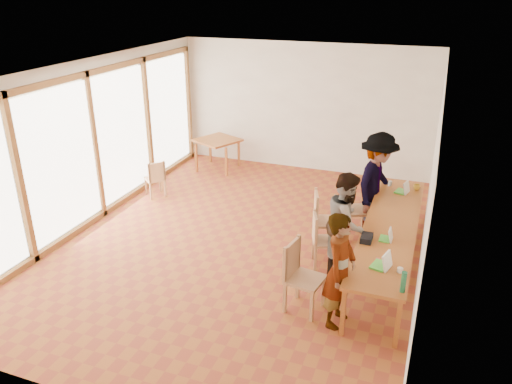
# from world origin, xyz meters

# --- Properties ---
(ground) EXTENTS (8.00, 8.00, 0.00)m
(ground) POSITION_xyz_m (0.00, 0.00, 0.00)
(ground) COLOR brown
(ground) RESTS_ON ground
(wall_back) EXTENTS (6.00, 0.10, 3.00)m
(wall_back) POSITION_xyz_m (0.00, 4.00, 1.50)
(wall_back) COLOR white
(wall_back) RESTS_ON ground
(wall_front) EXTENTS (6.00, 0.10, 3.00)m
(wall_front) POSITION_xyz_m (0.00, -4.00, 1.50)
(wall_front) COLOR white
(wall_front) RESTS_ON ground
(wall_right) EXTENTS (0.10, 8.00, 3.00)m
(wall_right) POSITION_xyz_m (3.00, 0.00, 1.50)
(wall_right) COLOR white
(wall_right) RESTS_ON ground
(window_wall) EXTENTS (0.10, 8.00, 3.00)m
(window_wall) POSITION_xyz_m (-2.96, 0.00, 1.50)
(window_wall) COLOR white
(window_wall) RESTS_ON ground
(ceiling) EXTENTS (6.00, 8.00, 0.04)m
(ceiling) POSITION_xyz_m (0.00, 0.00, 3.02)
(ceiling) COLOR white
(ceiling) RESTS_ON wall_back
(communal_table) EXTENTS (0.80, 4.00, 0.75)m
(communal_table) POSITION_xyz_m (2.50, -0.00, 0.70)
(communal_table) COLOR #AA5425
(communal_table) RESTS_ON ground
(side_table) EXTENTS (0.90, 0.90, 0.75)m
(side_table) POSITION_xyz_m (-1.92, 3.20, 0.67)
(side_table) COLOR #AA5425
(side_table) RESTS_ON ground
(chair_near) EXTENTS (0.55, 0.55, 0.54)m
(chair_near) POSITION_xyz_m (1.45, -1.56, 0.62)
(chair_near) COLOR tan
(chair_near) RESTS_ON ground
(chair_mid) EXTENTS (0.53, 0.53, 0.48)m
(chair_mid) POSITION_xyz_m (1.47, -0.34, 0.55)
(chair_mid) COLOR tan
(chair_mid) RESTS_ON ground
(chair_far) EXTENTS (0.59, 0.59, 0.54)m
(chair_far) POSITION_xyz_m (1.35, 0.26, 0.62)
(chair_far) COLOR tan
(chair_far) RESTS_ON ground
(chair_empty) EXTENTS (0.63, 0.63, 0.55)m
(chair_empty) POSITION_xyz_m (1.72, 0.86, 0.63)
(chair_empty) COLOR tan
(chair_empty) RESTS_ON ground
(chair_spare) EXTENTS (0.53, 0.53, 0.43)m
(chair_spare) POSITION_xyz_m (-2.43, 1.17, 0.49)
(chair_spare) COLOR tan
(chair_spare) RESTS_ON ground
(person_near) EXTENTS (0.47, 0.64, 1.61)m
(person_near) POSITION_xyz_m (2.04, -1.70, 0.81)
(person_near) COLOR gray
(person_near) RESTS_ON ground
(person_mid) EXTENTS (0.64, 0.81, 1.63)m
(person_mid) POSITION_xyz_m (1.86, -0.31, 0.82)
(person_mid) COLOR gray
(person_mid) RESTS_ON ground
(person_far) EXTENTS (0.94, 1.32, 1.86)m
(person_far) POSITION_xyz_m (2.10, 1.20, 0.93)
(person_far) COLOR gray
(person_far) RESTS_ON ground
(laptop_near) EXTENTS (0.29, 0.31, 0.23)m
(laptop_near) POSITION_xyz_m (2.54, -1.34, 0.81)
(laptop_near) COLOR #52D03F
(laptop_near) RESTS_ON communal_table
(laptop_mid) EXTENTS (0.19, 0.22, 0.18)m
(laptop_mid) POSITION_xyz_m (2.51, -0.54, 0.80)
(laptop_mid) COLOR #52D03F
(laptop_mid) RESTS_ON communal_table
(laptop_far) EXTENTS (0.27, 0.29, 0.21)m
(laptop_far) POSITION_xyz_m (2.57, 1.38, 0.81)
(laptop_far) COLOR #52D03F
(laptop_far) RESTS_ON communal_table
(yellow_mug) EXTENTS (0.14, 0.14, 0.10)m
(yellow_mug) POSITION_xyz_m (2.78, 1.60, 0.80)
(yellow_mug) COLOR yellow
(yellow_mug) RESTS_ON communal_table
(green_bottle) EXTENTS (0.07, 0.07, 0.28)m
(green_bottle) POSITION_xyz_m (2.84, -1.83, 0.89)
(green_bottle) COLOR #216F45
(green_bottle) RESTS_ON communal_table
(clear_glass) EXTENTS (0.07, 0.07, 0.09)m
(clear_glass) POSITION_xyz_m (2.30, 1.64, 0.80)
(clear_glass) COLOR silver
(clear_glass) RESTS_ON communal_table
(condiment_cup) EXTENTS (0.08, 0.08, 0.06)m
(condiment_cup) POSITION_xyz_m (2.77, -1.38, 0.78)
(condiment_cup) COLOR white
(condiment_cup) RESTS_ON communal_table
(pink_phone) EXTENTS (0.05, 0.10, 0.01)m
(pink_phone) POSITION_xyz_m (2.45, -1.18, 0.76)
(pink_phone) COLOR #C52E6F
(pink_phone) RESTS_ON communal_table
(black_pouch) EXTENTS (0.16, 0.26, 0.09)m
(black_pouch) POSITION_xyz_m (2.22, -0.67, 0.80)
(black_pouch) COLOR black
(black_pouch) RESTS_ON communal_table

